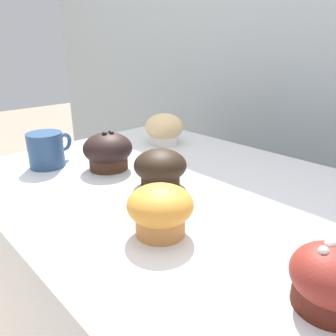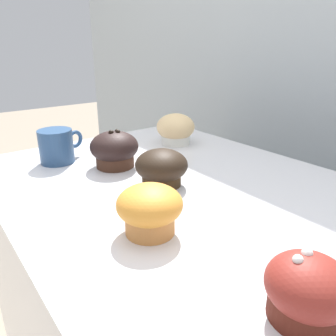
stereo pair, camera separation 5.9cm
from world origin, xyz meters
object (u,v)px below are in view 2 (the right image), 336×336
at_px(muffin_front_center, 176,129).
at_px(muffin_front_right, 114,149).
at_px(muffin_back_right, 161,168).
at_px(muffin_back_left, 307,290).
at_px(muffin_front_left, 150,209).
at_px(coffee_cup, 57,145).

height_order(muffin_front_center, muffin_front_right, muffin_front_right).
bearing_deg(muffin_back_right, muffin_front_right, -171.29).
bearing_deg(muffin_front_center, muffin_back_left, -26.69).
distance_m(muffin_back_left, muffin_front_right, 0.51).
bearing_deg(muffin_front_left, muffin_front_right, 161.20).
xyz_separation_m(muffin_front_left, coffee_cup, (-0.39, 0.00, 0.00)).
relative_size(muffin_back_right, muffin_front_left, 1.06).
distance_m(muffin_back_left, muffin_back_right, 0.37).
xyz_separation_m(muffin_front_center, muffin_back_left, (0.57, -0.29, -0.01)).
bearing_deg(muffin_back_right, muffin_front_center, 135.87).
bearing_deg(muffin_front_center, muffin_front_left, -43.31).
height_order(muffin_back_right, muffin_front_left, muffin_front_left).
bearing_deg(muffin_back_right, coffee_cup, -155.80).
relative_size(muffin_front_right, coffee_cup, 0.94).
distance_m(muffin_front_left, coffee_cup, 0.39).
xyz_separation_m(muffin_front_center, muffin_front_right, (0.06, -0.22, -0.00)).
xyz_separation_m(muffin_back_left, muffin_front_left, (-0.23, -0.03, 0.00)).
height_order(muffin_front_center, muffin_front_left, muffin_front_center).
xyz_separation_m(muffin_back_right, muffin_front_right, (-0.15, -0.02, 0.00)).
height_order(muffin_back_left, muffin_back_right, muffin_back_left).
bearing_deg(muffin_back_left, muffin_back_right, 166.81).
bearing_deg(muffin_front_right, muffin_front_left, -18.80).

